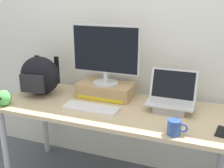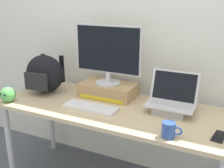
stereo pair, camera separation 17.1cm
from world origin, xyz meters
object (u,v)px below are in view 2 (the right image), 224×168
open_laptop (171,104)px  cell_phone (219,136)px  plush_toy (8,94)px  coffee_mug (169,130)px  desktop_monitor (108,53)px  messenger_backpack (45,74)px  toner_box_yellow (108,90)px  external_keyboard (90,107)px

open_laptop → cell_phone: size_ratio=2.22×
open_laptop → plush_toy: bearing=-162.7°
open_laptop → coffee_mug: open_laptop is taller
desktop_monitor → messenger_backpack: bearing=-166.7°
messenger_backpack → toner_box_yellow: bearing=7.6°
external_keyboard → cell_phone: size_ratio=2.66×
desktop_monitor → messenger_backpack: 0.59m
messenger_backpack → external_keyboard: bearing=-22.3°
external_keyboard → cell_phone: bearing=-2.1°
messenger_backpack → plush_toy: bearing=-115.4°
external_keyboard → plush_toy: bearing=-166.0°
open_laptop → cell_phone: 0.43m
messenger_backpack → coffee_mug: (1.17, -0.32, -0.11)m
desktop_monitor → plush_toy: (-0.65, -0.45, -0.30)m
toner_box_yellow → messenger_backpack: (-0.54, -0.13, 0.10)m
toner_box_yellow → messenger_backpack: bearing=-166.4°
coffee_mug → plush_toy: bearing=179.8°
desktop_monitor → cell_phone: desktop_monitor is taller
open_laptop → messenger_backpack: size_ratio=0.94×
open_laptop → external_keyboard: size_ratio=0.83×
messenger_backpack → cell_phone: bearing=-13.6°
external_keyboard → plush_toy: size_ratio=3.44×
desktop_monitor → open_laptop: desktop_monitor is taller
desktop_monitor → messenger_backpack: desktop_monitor is taller
open_laptop → desktop_monitor: bearing=172.0°
cell_phone → plush_toy: 1.56m
external_keyboard → plush_toy: 0.67m
toner_box_yellow → external_keyboard: (-0.00, -0.29, -0.04)m
external_keyboard → coffee_mug: size_ratio=3.30×
desktop_monitor → plush_toy: desktop_monitor is taller
toner_box_yellow → plush_toy: bearing=-145.5°
cell_phone → plush_toy: plush_toy is taller
coffee_mug → desktop_monitor: bearing=144.2°
messenger_backpack → open_laptop: bearing=-3.3°
external_keyboard → plush_toy: (-0.65, -0.16, 0.05)m
toner_box_yellow → coffee_mug: 0.78m
toner_box_yellow → plush_toy: size_ratio=3.78×
messenger_backpack → plush_toy: 0.35m
desktop_monitor → cell_phone: bearing=-19.8°
desktop_monitor → open_laptop: bearing=-8.3°
coffee_mug → plush_toy: size_ratio=1.04×
plush_toy → open_laptop: bearing=17.1°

